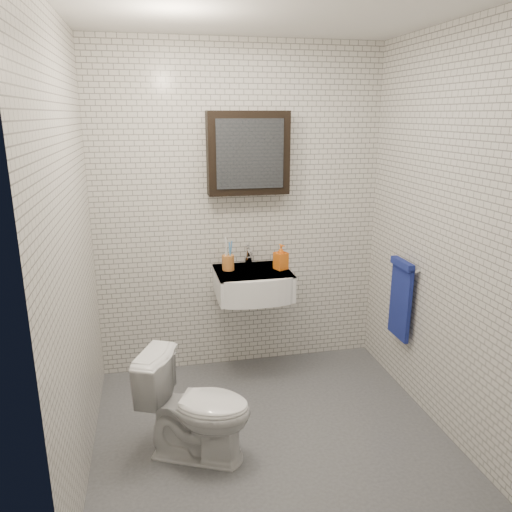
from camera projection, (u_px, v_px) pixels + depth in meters
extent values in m
cube|color=#494C51|center=(270.00, 431.00, 3.22)|extent=(2.20, 2.00, 0.01)
cube|color=silver|center=(240.00, 212.00, 3.82)|extent=(2.20, 0.02, 2.50)
cube|color=silver|center=(333.00, 308.00, 1.94)|extent=(2.20, 0.02, 2.50)
cube|color=silver|center=(71.00, 256.00, 2.65)|extent=(0.02, 2.00, 2.50)
cube|color=silver|center=(443.00, 235.00, 3.10)|extent=(0.02, 2.00, 2.50)
cube|color=white|center=(273.00, 7.00, 2.53)|extent=(2.20, 2.00, 0.02)
cube|color=white|center=(253.00, 283.00, 3.75)|extent=(0.55, 0.45, 0.20)
cylinder|color=silver|center=(252.00, 271.00, 3.75)|extent=(0.31, 0.31, 0.02)
cylinder|color=silver|center=(252.00, 270.00, 3.74)|extent=(0.04, 0.04, 0.01)
cube|color=white|center=(253.00, 271.00, 3.73)|extent=(0.55, 0.45, 0.01)
cylinder|color=silver|center=(248.00, 261.00, 3.87)|extent=(0.06, 0.06, 0.06)
cylinder|color=silver|center=(248.00, 253.00, 3.85)|extent=(0.03, 0.03, 0.08)
cylinder|color=silver|center=(250.00, 251.00, 3.79)|extent=(0.02, 0.12, 0.02)
cube|color=silver|center=(247.00, 245.00, 3.87)|extent=(0.02, 0.09, 0.01)
cube|color=black|center=(248.00, 153.00, 3.64)|extent=(0.60, 0.14, 0.60)
cube|color=#3F444C|center=(250.00, 154.00, 3.57)|extent=(0.49, 0.01, 0.49)
cylinder|color=silver|center=(405.00, 266.00, 3.50)|extent=(0.02, 0.30, 0.02)
cylinder|color=silver|center=(399.00, 260.00, 3.63)|extent=(0.04, 0.02, 0.02)
cylinder|color=silver|center=(418.00, 271.00, 3.38)|extent=(0.04, 0.02, 0.02)
cube|color=navy|center=(400.00, 302.00, 3.57)|extent=(0.03, 0.26, 0.54)
cube|color=navy|center=(402.00, 264.00, 3.49)|extent=(0.05, 0.26, 0.05)
cylinder|color=#BD6F2F|center=(228.00, 263.00, 3.73)|extent=(0.10, 0.10, 0.11)
cylinder|color=white|center=(226.00, 254.00, 3.69)|extent=(0.02, 0.03, 0.22)
cylinder|color=#438FD8|center=(230.00, 255.00, 3.70)|extent=(0.02, 0.02, 0.19)
cylinder|color=white|center=(227.00, 252.00, 3.72)|extent=(0.03, 0.04, 0.23)
cylinder|color=#438FD8|center=(230.00, 253.00, 3.72)|extent=(0.03, 0.05, 0.20)
imported|color=orange|center=(281.00, 257.00, 3.73)|extent=(0.11, 0.11, 0.19)
imported|color=white|center=(197.00, 407.00, 2.92)|extent=(0.74, 0.60, 0.65)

